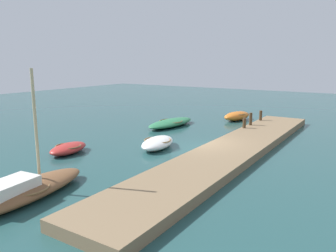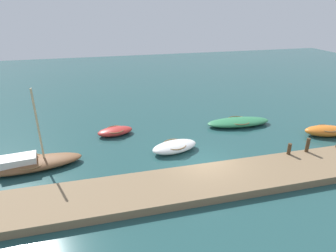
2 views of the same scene
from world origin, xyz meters
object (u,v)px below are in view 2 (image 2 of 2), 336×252
at_px(motorboat_green, 238,122).
at_px(mooring_post_west, 289,149).
at_px(sailboat_brown, 30,163).
at_px(dinghy_red, 115,131).
at_px(mooring_post_mid_west, 308,145).
at_px(rowboat_white, 175,147).
at_px(rowboat_orange, 326,131).

relative_size(motorboat_green, mooring_post_west, 7.38).
xyz_separation_m(sailboat_brown, dinghy_red, (5.44, 3.72, -0.09)).
relative_size(motorboat_green, mooring_post_mid_west, 5.75).
xyz_separation_m(rowboat_white, mooring_post_west, (6.70, -3.00, 0.48)).
bearing_deg(dinghy_red, sailboat_brown, -155.05).
height_order(mooring_post_west, mooring_post_mid_west, mooring_post_mid_west).
distance_m(sailboat_brown, mooring_post_west, 16.13).
distance_m(motorboat_green, mooring_post_west, 6.08).
bearing_deg(rowboat_white, sailboat_brown, 168.04).
distance_m(rowboat_orange, mooring_post_mid_west, 4.62).
bearing_deg(rowboat_white, motorboat_green, 13.59).
xyz_separation_m(motorboat_green, dinghy_red, (-10.01, 0.66, 0.01)).
xyz_separation_m(rowboat_orange, mooring_post_mid_west, (-3.80, -2.56, 0.53)).
bearing_deg(mooring_post_mid_west, dinghy_red, 150.30).
xyz_separation_m(sailboat_brown, rowboat_orange, (20.98, -0.42, 0.01)).
bearing_deg(rowboat_orange, sailboat_brown, -167.49).
relative_size(dinghy_red, mooring_post_west, 3.92).
height_order(sailboat_brown, dinghy_red, sailboat_brown).
distance_m(sailboat_brown, rowboat_white, 9.15).
bearing_deg(motorboat_green, rowboat_white, -150.85).
xyz_separation_m(rowboat_orange, dinghy_red, (-15.54, 4.13, -0.10)).
xyz_separation_m(motorboat_green, mooring_post_west, (0.39, -6.04, 0.53)).
height_order(rowboat_orange, dinghy_red, rowboat_orange).
distance_m(sailboat_brown, dinghy_red, 6.59).
height_order(motorboat_green, mooring_post_mid_west, mooring_post_mid_west).
height_order(motorboat_green, dinghy_red, dinghy_red).
height_order(rowboat_orange, mooring_post_mid_west, mooring_post_mid_west).
xyz_separation_m(sailboat_brown, mooring_post_west, (15.85, -2.98, 0.44)).
bearing_deg(mooring_post_west, rowboat_orange, 26.53).
bearing_deg(rowboat_orange, mooring_post_mid_west, -132.37).
bearing_deg(sailboat_brown, rowboat_orange, -7.89).
height_order(dinghy_red, mooring_post_mid_west, mooring_post_mid_west).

